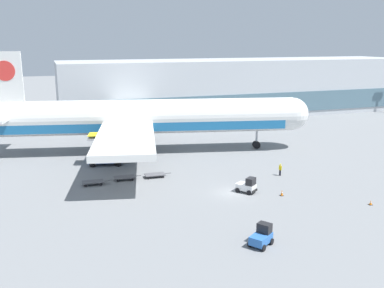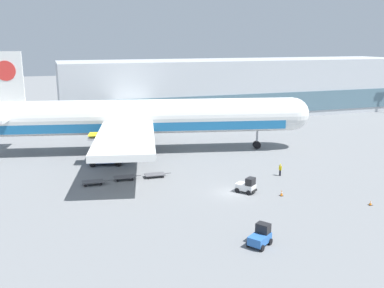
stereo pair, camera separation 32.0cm
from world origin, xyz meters
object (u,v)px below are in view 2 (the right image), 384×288
Objects in this scene: airplane_main at (140,118)px; baggage_dolly_second at (125,177)px; traffic_cone_near at (282,193)px; traffic_cone_far at (370,203)px; baggage_dolly_lead at (93,182)px; ground_crew_near at (280,169)px; baggage_tug_mid at (261,236)px; baggage_tug_foreground at (247,186)px; scissor_lift_loader at (106,152)px; baggage_dolly_third at (155,175)px.

airplane_main is 15.35× the size of baggage_dolly_second.
traffic_cone_far is at bearing -36.26° from traffic_cone_near.
baggage_dolly_lead is at bearing -109.84° from airplane_main.
baggage_dolly_lead is at bearing -168.77° from baggage_dolly_second.
airplane_main is at bearing 72.62° from baggage_dolly_second.
airplane_main is 25.84m from ground_crew_near.
baggage_tug_mid is (3.34, -37.88, -4.96)m from airplane_main.
traffic_cone_far is at bearing 16.79° from baggage_tug_foreground.
scissor_lift_loader is 26.50m from ground_crew_near.
airplane_main is 39.11m from traffic_cone_far.
airplane_main is at bearing 28.99° from ground_crew_near.
scissor_lift_loader is 1.53× the size of baggage_dolly_third.
airplane_main is 16.42m from baggage_dolly_second.
baggage_tug_foreground is 14.52m from traffic_cone_far.
airplane_main is 9.68m from scissor_lift_loader.
traffic_cone_near is 10.20m from traffic_cone_far.
baggage_tug_foreground reaches higher than baggage_dolly_lead.
baggage_dolly_third is 4.98× the size of traffic_cone_near.
baggage_dolly_third is at bearing -81.60° from airplane_main.
baggage_dolly_third is 2.16× the size of ground_crew_near.
scissor_lift_loader is 28.19m from traffic_cone_near.
ground_crew_near is (22.52, -13.94, -0.85)m from scissor_lift_loader.
baggage_tug_mid is 22.03m from ground_crew_near.
baggage_tug_foreground is at bearing -58.50° from airplane_main.
airplane_main is 20.47× the size of baggage_tug_foreground.
baggage_dolly_second is at bearing 179.62° from baggage_dolly_third.
airplane_main is 38.35m from baggage_tug_mid.
baggage_dolly_third is at bearing -0.38° from baggage_dolly_second.
baggage_dolly_second is at bearing 66.34° from ground_crew_near.
baggage_tug_mid is at bearing -58.01° from baggage_tug_foreground.
traffic_cone_near is at bearing -33.18° from baggage_dolly_second.
baggage_tug_mid is at bearing -60.13° from scissor_lift_loader.
baggage_dolly_lead is 2.16× the size of ground_crew_near.
baggage_dolly_second is 4.24m from baggage_dolly_third.
baggage_tug_mid is at bearing -66.92° from baggage_dolly_second.
scissor_lift_loader is at bearing 124.46° from baggage_dolly_third.
baggage_tug_foreground is 16.98m from baggage_dolly_second.
traffic_cone_far is at bearing -38.02° from baggage_dolly_third.
scissor_lift_loader is 24.00m from baggage_tug_foreground.
ground_crew_near reaches higher than baggage_dolly_third.
traffic_cone_far is (4.24, -13.27, -0.74)m from ground_crew_near.
baggage_dolly_lead is (-9.66, -15.20, -5.45)m from airplane_main.
baggage_dolly_third is (5.53, -8.94, -1.48)m from scissor_lift_loader.
traffic_cone_near is at bearing 17.16° from baggage_tug_mid.
airplane_main reaches higher than baggage_dolly_lead.
baggage_dolly_second is (-5.32, -14.55, -5.45)m from airplane_main.
baggage_tug_mid is 13.85m from traffic_cone_near.
baggage_dolly_lead is 4.39m from baggage_dolly_second.
airplane_main is at bearing 113.80° from traffic_cone_near.
scissor_lift_loader is (-6.62, -5.84, -3.97)m from airplane_main.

